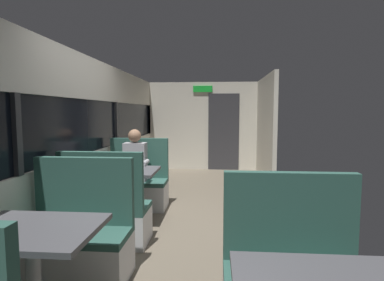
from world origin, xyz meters
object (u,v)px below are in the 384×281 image
(dining_table_mid_window, at_px, (124,177))
(seated_passenger, at_px, (136,175))
(bench_near_window_facing_entry, at_px, (78,243))
(dining_table_near_window, at_px, (32,242))
(bench_mid_window_facing_end, at_px, (107,216))
(bench_mid_window_facing_entry, at_px, (137,187))

(dining_table_mid_window, distance_m, seated_passenger, 0.64)
(bench_near_window_facing_entry, xyz_separation_m, seated_passenger, (0.00, 2.07, 0.21))
(dining_table_near_window, bearing_deg, dining_table_mid_window, 90.00)
(bench_mid_window_facing_end, relative_size, bench_mid_window_facing_entry, 1.00)
(dining_table_mid_window, bearing_deg, bench_mid_window_facing_end, -90.00)
(dining_table_near_window, xyz_separation_m, bench_mid_window_facing_entry, (0.00, 2.84, -0.31))
(dining_table_mid_window, bearing_deg, bench_near_window_facing_entry, -90.00)
(bench_near_window_facing_entry, relative_size, bench_mid_window_facing_end, 1.00)
(bench_near_window_facing_entry, relative_size, seated_passenger, 0.87)
(bench_near_window_facing_entry, relative_size, dining_table_mid_window, 1.22)
(bench_mid_window_facing_entry, bearing_deg, seated_passenger, -90.00)
(dining_table_near_window, distance_m, bench_mid_window_facing_entry, 2.86)
(bench_mid_window_facing_entry, relative_size, seated_passenger, 0.87)
(bench_near_window_facing_entry, height_order, bench_mid_window_facing_end, same)
(dining_table_near_window, distance_m, bench_mid_window_facing_end, 1.48)
(bench_near_window_facing_entry, bearing_deg, dining_table_near_window, -90.00)
(bench_mid_window_facing_entry, bearing_deg, bench_near_window_facing_entry, -90.00)
(seated_passenger, bearing_deg, bench_near_window_facing_entry, -90.00)
(dining_table_mid_window, distance_m, bench_mid_window_facing_entry, 0.77)
(dining_table_near_window, xyz_separation_m, bench_mid_window_facing_end, (0.00, 1.45, -0.31))
(dining_table_near_window, height_order, bench_mid_window_facing_end, bench_mid_window_facing_end)
(dining_table_near_window, xyz_separation_m, dining_table_mid_window, (0.00, 2.15, 0.00))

